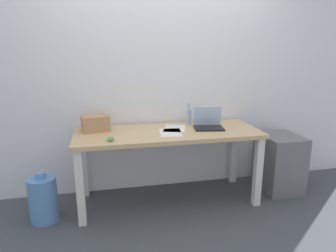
# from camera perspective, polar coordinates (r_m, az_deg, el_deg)

# --- Properties ---
(ground_plane) EXTENTS (8.00, 8.00, 0.00)m
(ground_plane) POSITION_cam_1_polar(r_m,az_deg,el_deg) (3.28, 0.00, -13.73)
(ground_plane) COLOR #42474C
(back_wall) EXTENTS (5.20, 0.08, 2.60)m
(back_wall) POSITION_cam_1_polar(r_m,az_deg,el_deg) (3.30, -1.52, 10.11)
(back_wall) COLOR white
(back_wall) RESTS_ON ground
(desk) EXTENTS (1.83, 0.70, 0.75)m
(desk) POSITION_cam_1_polar(r_m,az_deg,el_deg) (3.03, 0.00, -2.77)
(desk) COLOR tan
(desk) RESTS_ON ground
(laptop_right) EXTENTS (0.33, 0.27, 0.22)m
(laptop_right) POSITION_cam_1_polar(r_m,az_deg,el_deg) (3.12, 7.63, 0.45)
(laptop_right) COLOR black
(laptop_right) RESTS_ON desk
(beer_bottle) EXTENTS (0.06, 0.06, 0.24)m
(beer_bottle) POSITION_cam_1_polar(r_m,az_deg,el_deg) (3.22, 3.93, 1.83)
(beer_bottle) COLOR #99B7C1
(beer_bottle) RESTS_ON desk
(computer_mouse) EXTENTS (0.06, 0.10, 0.03)m
(computer_mouse) POSITION_cam_1_polar(r_m,az_deg,el_deg) (2.73, -10.81, -2.38)
(computer_mouse) COLOR #4C9E56
(computer_mouse) RESTS_ON desk
(cardboard_box) EXTENTS (0.29, 0.23, 0.15)m
(cardboard_box) POSITION_cam_1_polar(r_m,az_deg,el_deg) (3.07, -13.57, 0.50)
(cardboard_box) COLOR tan
(cardboard_box) RESTS_ON desk
(paper_sheet_near_back) EXTENTS (0.29, 0.35, 0.00)m
(paper_sheet_near_back) POSITION_cam_1_polar(r_m,az_deg,el_deg) (3.09, 1.30, -0.45)
(paper_sheet_near_back) COLOR white
(paper_sheet_near_back) RESTS_ON desk
(paper_sheet_center) EXTENTS (0.24, 0.32, 0.00)m
(paper_sheet_center) POSITION_cam_1_polar(r_m,az_deg,el_deg) (2.93, 0.49, -1.25)
(paper_sheet_center) COLOR white
(paper_sheet_center) RESTS_ON desk
(water_cooler_jug) EXTENTS (0.26, 0.26, 0.47)m
(water_cooler_jug) POSITION_cam_1_polar(r_m,az_deg,el_deg) (3.06, -22.55, -12.63)
(water_cooler_jug) COLOR #598CC6
(water_cooler_jug) RESTS_ON ground
(filing_cabinet) EXTENTS (0.40, 0.48, 0.63)m
(filing_cabinet) POSITION_cam_1_polar(r_m,az_deg,el_deg) (3.60, 20.32, -6.54)
(filing_cabinet) COLOR slate
(filing_cabinet) RESTS_ON ground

